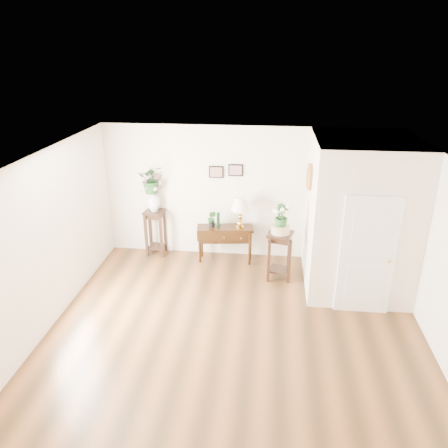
# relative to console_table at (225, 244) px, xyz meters

# --- Properties ---
(floor) EXTENTS (6.00, 5.50, 0.02)m
(floor) POSITION_rel_console_table_xyz_m (0.43, -2.40, -0.39)
(floor) COLOR brown
(floor) RESTS_ON ground
(ceiling) EXTENTS (6.00, 5.50, 0.02)m
(ceiling) POSITION_rel_console_table_xyz_m (0.43, -2.40, 2.41)
(ceiling) COLOR white
(ceiling) RESTS_ON ground
(wall_back) EXTENTS (6.00, 0.02, 2.80)m
(wall_back) POSITION_rel_console_table_xyz_m (0.43, 0.35, 1.01)
(wall_back) COLOR silver
(wall_back) RESTS_ON ground
(wall_front) EXTENTS (6.00, 0.02, 2.80)m
(wall_front) POSITION_rel_console_table_xyz_m (0.43, -5.15, 1.01)
(wall_front) COLOR silver
(wall_front) RESTS_ON ground
(wall_left) EXTENTS (0.02, 5.50, 2.80)m
(wall_left) POSITION_rel_console_table_xyz_m (-2.57, -2.40, 1.01)
(wall_left) COLOR silver
(wall_left) RESTS_ON ground
(wall_right) EXTENTS (0.02, 5.50, 2.80)m
(wall_right) POSITION_rel_console_table_xyz_m (3.43, -2.40, 1.01)
(wall_right) COLOR silver
(wall_right) RESTS_ON ground
(partition) EXTENTS (1.80, 1.95, 2.80)m
(partition) POSITION_rel_console_table_xyz_m (2.53, -0.62, 1.01)
(partition) COLOR silver
(partition) RESTS_ON floor
(door) EXTENTS (0.90, 0.05, 2.10)m
(door) POSITION_rel_console_table_xyz_m (2.53, -1.62, 0.66)
(door) COLOR white
(door) RESTS_ON floor
(art_print_left) EXTENTS (0.30, 0.02, 0.25)m
(art_print_left) POSITION_rel_console_table_xyz_m (-0.22, 0.33, 1.46)
(art_print_left) COLOR black
(art_print_left) RESTS_ON wall_back
(art_print_right) EXTENTS (0.30, 0.02, 0.25)m
(art_print_right) POSITION_rel_console_table_xyz_m (0.18, 0.33, 1.51)
(art_print_right) COLOR black
(art_print_right) RESTS_ON wall_back
(wall_ornament) EXTENTS (0.07, 0.51, 0.51)m
(wall_ornament) POSITION_rel_console_table_xyz_m (1.59, -0.50, 1.66)
(wall_ornament) COLOR #A96625
(wall_ornament) RESTS_ON partition
(console_table) EXTENTS (1.20, 0.52, 0.77)m
(console_table) POSITION_rel_console_table_xyz_m (0.00, 0.00, 0.00)
(console_table) COLOR black
(console_table) RESTS_ON floor
(table_lamp) EXTENTS (0.42, 0.42, 0.66)m
(table_lamp) POSITION_rel_console_table_xyz_m (0.31, 0.00, 0.74)
(table_lamp) COLOR gold
(table_lamp) RESTS_ON console_table
(green_vase) EXTENTS (0.08, 0.08, 0.31)m
(green_vase) POSITION_rel_console_table_xyz_m (-0.15, 0.00, 0.56)
(green_vase) COLOR black
(green_vase) RESTS_ON console_table
(potted_plant) EXTENTS (0.22, 0.20, 0.33)m
(potted_plant) POSITION_rel_console_table_xyz_m (-0.28, 0.00, 0.55)
(potted_plant) COLOR #1D4A1F
(potted_plant) RESTS_ON console_table
(plant_stand_a) EXTENTS (0.44, 0.44, 1.01)m
(plant_stand_a) POSITION_rel_console_table_xyz_m (-1.54, 0.17, 0.12)
(plant_stand_a) COLOR black
(plant_stand_a) RESTS_ON floor
(porcelain_vase) EXTENTS (0.32, 0.32, 0.45)m
(porcelain_vase) POSITION_rel_console_table_xyz_m (-1.54, 0.17, 0.84)
(porcelain_vase) COLOR silver
(porcelain_vase) RESTS_ON plant_stand_a
(lily_arrangement) EXTENTS (0.63, 0.57, 0.60)m
(lily_arrangement) POSITION_rel_console_table_xyz_m (-1.54, 0.17, 1.32)
(lily_arrangement) COLOR #1D4A1F
(lily_arrangement) RESTS_ON porcelain_vase
(plant_stand_b) EXTENTS (0.55, 0.55, 0.95)m
(plant_stand_b) POSITION_rel_console_table_xyz_m (1.12, -0.59, 0.09)
(plant_stand_b) COLOR black
(plant_stand_b) RESTS_ON floor
(ceramic_bowl) EXTENTS (0.40, 0.40, 0.16)m
(ceramic_bowl) POSITION_rel_console_table_xyz_m (1.12, -0.59, 0.64)
(ceramic_bowl) COLOR beige
(ceramic_bowl) RESTS_ON plant_stand_b
(narcissus) EXTENTS (0.34, 0.34, 0.46)m
(narcissus) POSITION_rel_console_table_xyz_m (1.12, -0.59, 0.92)
(narcissus) COLOR #1D4A1F
(narcissus) RESTS_ON ceramic_bowl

